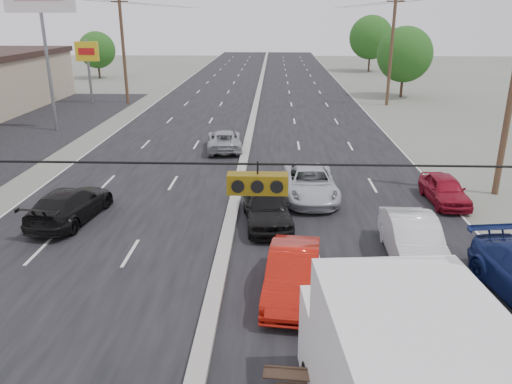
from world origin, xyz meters
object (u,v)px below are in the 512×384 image
(tree_left_far, at_px, (97,50))
(red_sedan, at_px, (293,274))
(tree_right_far, at_px, (371,37))
(queue_car_b, at_px, (413,241))
(utility_pole_left_c, at_px, (123,49))
(utility_pole_right_c, at_px, (391,50))
(queue_car_e, at_px, (445,190))
(oncoming_far, at_px, (224,140))
(pole_sign_far, at_px, (87,57))
(pole_sign_billboard, at_px, (40,4))
(queue_car_a, at_px, (267,206))
(tree_right_mid, at_px, (405,54))
(oncoming_near, at_px, (70,205))
(queue_car_c, at_px, (310,184))

(tree_left_far, relative_size, red_sedan, 1.40)
(tree_right_far, xyz_separation_m, queue_car_b, (-9.35, -62.19, -4.18))
(utility_pole_left_c, xyz_separation_m, utility_pole_right_c, (25.00, 0.00, 0.00))
(tree_left_far, xyz_separation_m, queue_car_e, (31.60, -46.35, -3.08))
(oncoming_far, bearing_deg, queue_car_e, 134.00)
(queue_car_b, bearing_deg, pole_sign_far, 126.56)
(pole_sign_far, xyz_separation_m, tree_right_far, (32.00, 30.00, 0.55))
(tree_left_far, distance_m, queue_car_e, 56.18)
(utility_pole_left_c, height_order, pole_sign_billboard, pole_sign_billboard)
(pole_sign_billboard, xyz_separation_m, queue_car_e, (24.10, -14.35, -8.23))
(queue_car_b, xyz_separation_m, queue_car_e, (2.95, 5.83, -0.14))
(red_sedan, distance_m, queue_car_a, 5.62)
(oncoming_far, bearing_deg, tree_right_mid, -132.81)
(utility_pole_right_c, relative_size, queue_car_e, 2.66)
(red_sedan, bearing_deg, oncoming_near, 154.70)
(utility_pole_right_c, bearing_deg, pole_sign_billboard, -156.04)
(pole_sign_far, bearing_deg, oncoming_near, -72.24)
(utility_pole_left_c, height_order, tree_left_far, utility_pole_left_c)
(utility_pole_right_c, relative_size, oncoming_far, 2.19)
(red_sedan, xyz_separation_m, queue_car_b, (4.25, 2.43, 0.06))
(tree_left_far, distance_m, red_sedan, 59.89)
(tree_right_mid, height_order, red_sedan, tree_right_mid)
(tree_left_far, height_order, tree_right_far, tree_right_far)
(utility_pole_right_c, distance_m, oncoming_near, 35.08)
(queue_car_c, bearing_deg, utility_pole_right_c, 69.06)
(oncoming_far, bearing_deg, pole_sign_far, -56.19)
(utility_pole_left_c, bearing_deg, queue_car_a, -64.26)
(utility_pole_left_c, bearing_deg, utility_pole_right_c, 0.00)
(pole_sign_far, xyz_separation_m, tree_right_mid, (31.00, 5.00, -0.07))
(queue_car_b, xyz_separation_m, oncoming_near, (-13.35, 3.15, -0.08))
(utility_pole_left_c, bearing_deg, pole_sign_far, -180.00)
(tree_right_mid, distance_m, queue_car_a, 36.81)
(oncoming_near, bearing_deg, queue_car_a, -172.63)
(tree_right_mid, bearing_deg, tree_left_far, 157.93)
(oncoming_far, bearing_deg, queue_car_b, 111.92)
(red_sedan, bearing_deg, queue_car_b, 35.97)
(utility_pole_right_c, xyz_separation_m, pole_sign_far, (-28.50, -0.00, -0.70))
(utility_pole_left_c, relative_size, queue_car_e, 2.66)
(utility_pole_left_c, bearing_deg, queue_car_c, -58.30)
(tree_left_far, relative_size, tree_right_mid, 0.86)
(utility_pole_left_c, height_order, tree_right_far, utility_pole_left_c)
(queue_car_c, xyz_separation_m, queue_car_e, (6.10, -0.45, -0.07))
(tree_left_far, xyz_separation_m, queue_car_b, (28.65, -52.19, -2.94))
(queue_car_e, bearing_deg, tree_right_mid, 78.25)
(queue_car_b, bearing_deg, queue_car_e, 64.62)
(utility_pole_right_c, bearing_deg, tree_left_far, 149.90)
(tree_left_far, distance_m, queue_car_b, 59.61)
(tree_right_mid, distance_m, tree_right_far, 25.03)
(pole_sign_billboard, relative_size, tree_right_mid, 1.54)
(utility_pole_left_c, bearing_deg, tree_right_mid, 10.30)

